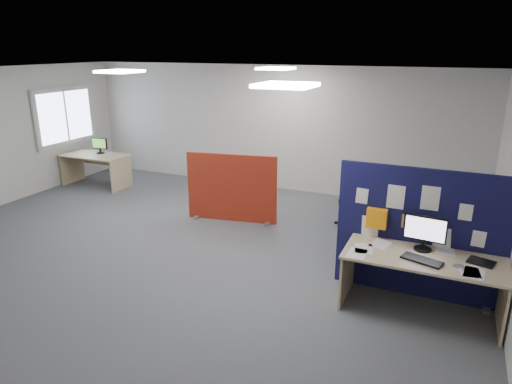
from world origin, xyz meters
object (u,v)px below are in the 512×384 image
(navy_divider, at_px, (418,234))
(office_chair, at_px, (361,195))
(main_desk, at_px, (423,268))
(red_divider, at_px, (232,189))
(monitor_main, at_px, (425,231))
(second_desk, at_px, (97,162))
(monitor_second, at_px, (100,145))

(navy_divider, xyz_separation_m, office_chair, (-1.10, 2.06, -0.26))
(navy_divider, height_order, main_desk, navy_divider)
(red_divider, xyz_separation_m, office_chair, (2.21, 0.66, -0.03))
(red_divider, bearing_deg, monitor_main, -35.48)
(office_chair, bearing_deg, second_desk, -165.40)
(main_desk, distance_m, monitor_main, 0.43)
(monitor_second, xyz_separation_m, office_chair, (6.01, -0.21, -0.34))
(second_desk, relative_size, office_chair, 1.45)
(monitor_main, height_order, monitor_second, monitor_main)
(main_desk, distance_m, office_chair, 2.70)
(monitor_second, bearing_deg, red_divider, -17.04)
(monitor_main, height_order, red_divider, red_divider)
(monitor_second, distance_m, office_chair, 6.02)
(main_desk, xyz_separation_m, red_divider, (-3.42, 1.75, 0.05))
(navy_divider, xyz_separation_m, main_desk, (0.12, -0.35, -0.28))
(main_desk, relative_size, red_divider, 1.10)
(navy_divider, distance_m, office_chair, 2.35)
(navy_divider, relative_size, red_divider, 1.24)
(monitor_main, distance_m, office_chair, 2.59)
(navy_divider, xyz_separation_m, second_desk, (-7.14, 2.15, -0.30))
(main_desk, relative_size, second_desk, 1.22)
(office_chair, bearing_deg, monitor_main, -46.97)
(second_desk, distance_m, office_chair, 6.05)
(main_desk, bearing_deg, monitor_main, 102.18)
(navy_divider, height_order, monitor_second, navy_divider)
(main_desk, height_order, monitor_main, monitor_main)
(red_divider, relative_size, second_desk, 1.10)
(monitor_main, xyz_separation_m, red_divider, (-3.39, 1.61, -0.36))
(second_desk, height_order, monitor_second, monitor_second)
(monitor_main, bearing_deg, office_chair, 123.31)
(main_desk, bearing_deg, monitor_second, 160.06)
(second_desk, xyz_separation_m, monitor_second, (0.04, 0.11, 0.38))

